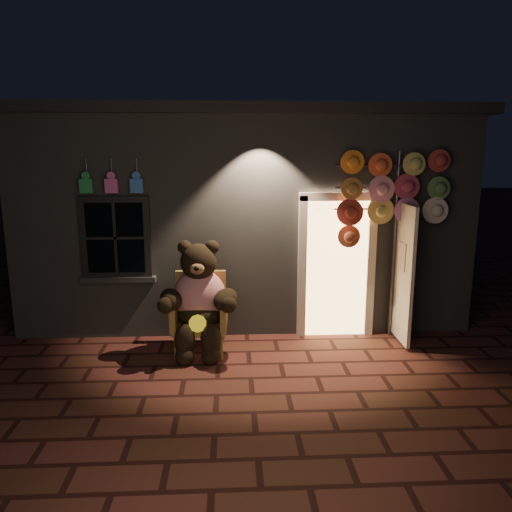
{
  "coord_description": "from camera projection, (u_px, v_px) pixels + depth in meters",
  "views": [
    {
      "loc": [
        -0.23,
        -5.77,
        2.82
      ],
      "look_at": [
        0.12,
        1.0,
        1.35
      ],
      "focal_mm": 35.0,
      "sensor_mm": 36.0,
      "label": 1
    }
  ],
  "objects": [
    {
      "name": "hat_rack",
      "position": [
        391.0,
        193.0,
        7.13
      ],
      "size": [
        1.64,
        0.22,
        2.8
      ],
      "color": "#59595E",
      "rests_on": "ground"
    },
    {
      "name": "shop_building",
      "position": [
        242.0,
        205.0,
        9.77
      ],
      "size": [
        7.3,
        5.95,
        3.51
      ],
      "color": "slate",
      "rests_on": "ground"
    },
    {
      "name": "wicker_armchair",
      "position": [
        200.0,
        312.0,
        7.05
      ],
      "size": [
        0.78,
        0.7,
        1.1
      ],
      "rotation": [
        0.0,
        0.0,
        -0.02
      ],
      "color": "olive",
      "rests_on": "ground"
    },
    {
      "name": "teddy_bear",
      "position": [
        199.0,
        300.0,
        6.87
      ],
      "size": [
        1.18,
        0.92,
        1.62
      ],
      "rotation": [
        0.0,
        0.0,
        -0.02
      ],
      "color": "#B21320",
      "rests_on": "ground"
    },
    {
      "name": "ground",
      "position": [
        251.0,
        378.0,
        6.24
      ],
      "size": [
        60.0,
        60.0,
        0.0
      ],
      "primitive_type": "plane",
      "color": "#5D2923",
      "rests_on": "ground"
    }
  ]
}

